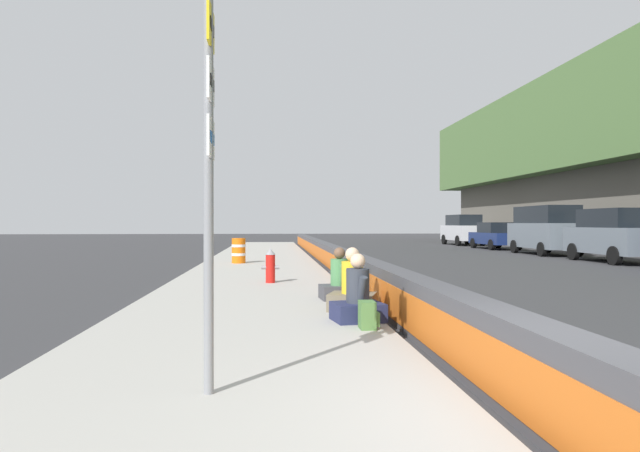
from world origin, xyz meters
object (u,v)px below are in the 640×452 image
object	(u,v)px
seated_person_middle	(352,291)
parked_car_fourth	(614,234)
parked_car_farther	(463,229)
construction_barrel	(239,251)
parked_car_midline	(545,229)
route_sign_post	(209,161)
seated_person_foreground	(358,300)
fire_hydrant	(270,265)
seated_person_rear	(339,283)
backpack	(368,315)
parked_car_far	(495,236)

from	to	relation	value
seated_person_middle	parked_car_fourth	distance (m)	18.05
parked_car_fourth	parked_car_farther	size ratio (longest dim) A/B	1.00
construction_barrel	parked_car_midline	xyz separation A→B (m)	(6.60, -15.63, 0.73)
route_sign_post	seated_person_foreground	size ratio (longest dim) A/B	3.40
seated_person_foreground	seated_person_middle	distance (m)	1.05
seated_person_foreground	seated_person_middle	xyz separation A→B (m)	(1.05, -0.07, 0.02)
route_sign_post	parked_car_midline	size ratio (longest dim) A/B	0.70
fire_hydrant	seated_person_middle	distance (m)	4.80
fire_hydrant	seated_person_rear	size ratio (longest dim) A/B	0.84
seated_person_middle	construction_barrel	bearing A→B (deg)	12.96
route_sign_post	backpack	xyz separation A→B (m)	(2.86, -1.96, -1.90)
backpack	parked_car_fourth	distance (m)	19.27
route_sign_post	parked_car_farther	world-z (taller)	route_sign_post
fire_hydrant	parked_car_fourth	distance (m)	16.50
seated_person_middle	backpack	size ratio (longest dim) A/B	2.77
seated_person_middle	backpack	world-z (taller)	seated_person_middle
construction_barrel	parked_car_far	size ratio (longest dim) A/B	0.21
construction_barrel	parked_car_fourth	bearing A→B (deg)	-86.80
route_sign_post	construction_barrel	size ratio (longest dim) A/B	3.79
seated_person_middle	seated_person_rear	world-z (taller)	seated_person_middle
backpack	parked_car_farther	size ratio (longest dim) A/B	0.08
seated_person_foreground	parked_car_far	xyz separation A→B (m)	(25.43, -12.93, 0.39)
route_sign_post	fire_hydrant	world-z (taller)	route_sign_post
seated_person_middle	parked_car_farther	world-z (taller)	parked_car_farther
route_sign_post	seated_person_rear	bearing A→B (deg)	-17.88
seated_person_middle	backpack	bearing A→B (deg)	179.30
backpack	parked_car_far	size ratio (longest dim) A/B	0.09
fire_hydrant	parked_car_fourth	bearing A→B (deg)	-61.45
seated_person_rear	parked_car_midline	xyz separation A→B (m)	(16.77, -13.02, 0.89)
parked_car_farther	fire_hydrant	bearing A→B (deg)	151.06
route_sign_post	seated_person_foreground	bearing A→B (deg)	-28.57
parked_car_midline	fire_hydrant	bearing A→B (deg)	133.35
seated_person_rear	parked_car_farther	size ratio (longest dim) A/B	0.22
backpack	parked_car_far	bearing A→B (deg)	-26.29
backpack	parked_car_farther	distance (m)	34.84
seated_person_rear	parked_car_far	size ratio (longest dim) A/B	0.23
fire_hydrant	parked_car_fourth	world-z (taller)	parked_car_fourth
seated_person_middle	parked_car_fourth	bearing A→B (deg)	-46.29
backpack	parked_car_midline	distance (m)	23.76
seated_person_rear	parked_car_farther	xyz separation A→B (m)	(29.22, -13.02, 0.72)
parked_car_far	seated_person_rear	bearing A→B (deg)	150.66
seated_person_rear	parked_car_farther	world-z (taller)	parked_car_farther
seated_person_rear	backpack	world-z (taller)	seated_person_rear
construction_barrel	route_sign_post	bearing A→B (deg)	-177.55
fire_hydrant	construction_barrel	distance (m)	7.11
seated_person_rear	seated_person_middle	bearing A→B (deg)	-177.85
seated_person_middle	parked_car_farther	xyz separation A→B (m)	(30.64, -12.97, 0.70)
parked_car_fourth	parked_car_far	size ratio (longest dim) A/B	1.07
parked_car_far	parked_car_farther	bearing A→B (deg)	-1.00
route_sign_post	fire_hydrant	xyz separation A→B (m)	(9.13, -0.53, -1.65)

